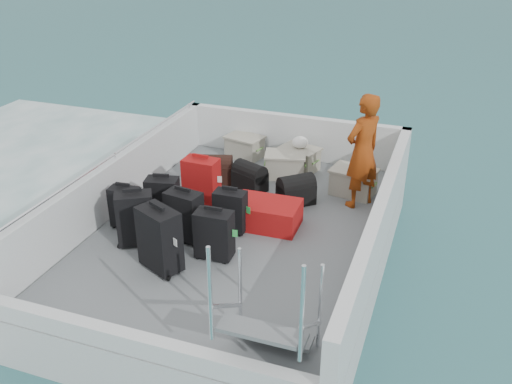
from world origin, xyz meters
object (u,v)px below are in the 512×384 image
(crate_2, at_px, (299,160))
(crate_1, at_px, (285,166))
(suitcase_7, at_px, (230,212))
(crate_3, at_px, (353,183))
(suitcase_5, at_px, (201,181))
(suitcase_4, at_px, (184,216))
(suitcase_2, at_px, (163,200))
(suitcase_0, at_px, (135,219))
(passenger, at_px, (363,151))
(suitcase_3, at_px, (160,240))
(suitcase_1, at_px, (125,208))
(suitcase_6, at_px, (214,235))
(suitcase_8, at_px, (267,214))
(crate_0, at_px, (245,148))

(crate_2, bearing_deg, crate_1, -112.56)
(suitcase_7, bearing_deg, crate_1, 83.52)
(crate_3, bearing_deg, suitcase_5, -153.00)
(suitcase_4, bearing_deg, suitcase_2, 154.12)
(suitcase_0, height_order, passenger, passenger)
(suitcase_3, bearing_deg, suitcase_7, 93.20)
(suitcase_1, distance_m, suitcase_4, 0.83)
(suitcase_3, xyz_separation_m, suitcase_6, (0.47, 0.41, -0.08))
(suitcase_8, relative_size, crate_0, 1.52)
(suitcase_8, relative_size, crate_2, 1.51)
(suitcase_5, relative_size, crate_0, 1.19)
(suitcase_8, relative_size, crate_3, 1.42)
(suitcase_4, xyz_separation_m, passenger, (1.81, 1.63, 0.46))
(crate_2, relative_size, passenger, 0.35)
(suitcase_6, height_order, crate_2, suitcase_6)
(suitcase_1, xyz_separation_m, suitcase_5, (0.62, 0.93, 0.05))
(suitcase_8, height_order, crate_1, crate_1)
(crate_3, height_order, passenger, passenger)
(suitcase_1, xyz_separation_m, suitcase_6, (1.33, -0.27, 0.02))
(suitcase_2, height_order, crate_2, suitcase_2)
(suitcase_4, distance_m, suitcase_5, 0.97)
(suitcase_2, bearing_deg, suitcase_1, -152.21)
(passenger, bearing_deg, suitcase_8, -10.52)
(crate_3, bearing_deg, suitcase_3, -122.61)
(suitcase_5, bearing_deg, crate_3, 28.64)
(suitcase_3, bearing_deg, suitcase_0, 170.41)
(crate_3, bearing_deg, suitcase_8, -124.30)
(suitcase_4, bearing_deg, suitcase_5, 111.93)
(suitcase_8, distance_m, crate_2, 1.82)
(suitcase_4, height_order, crate_3, suitcase_4)
(crate_0, bearing_deg, crate_1, -30.46)
(crate_1, distance_m, crate_3, 1.10)
(suitcase_3, height_order, suitcase_5, suitcase_3)
(suitcase_3, height_order, crate_0, suitcase_3)
(suitcase_2, distance_m, passenger, 2.66)
(suitcase_5, distance_m, passenger, 2.18)
(suitcase_1, distance_m, crate_2, 2.91)
(suitcase_2, bearing_deg, suitcase_0, -105.57)
(suitcase_5, bearing_deg, suitcase_0, -101.34)
(suitcase_8, bearing_deg, passenger, -46.75)
(suitcase_6, xyz_separation_m, crate_1, (0.10, 2.40, -0.12))
(suitcase_3, distance_m, crate_1, 2.88)
(suitcase_8, xyz_separation_m, crate_1, (-0.22, 1.50, 0.01))
(crate_1, bearing_deg, suitcase_2, -120.35)
(crate_0, xyz_separation_m, crate_1, (0.83, -0.49, 0.01))
(suitcase_6, relative_size, suitcase_7, 1.07)
(crate_1, relative_size, crate_2, 1.04)
(suitcase_3, bearing_deg, crate_0, 119.94)
(suitcase_1, height_order, passenger, passenger)
(suitcase_8, xyz_separation_m, passenger, (0.99, 0.97, 0.62))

